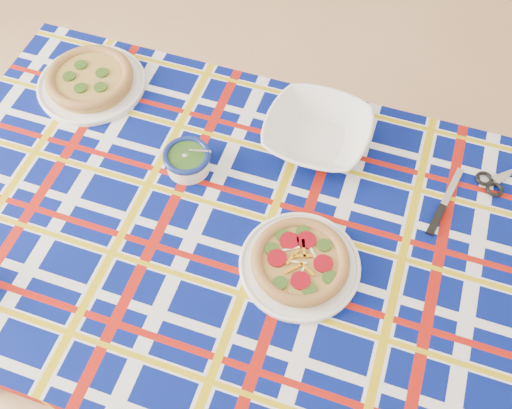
% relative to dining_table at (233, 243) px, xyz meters
% --- Properties ---
extents(floor, '(4.00, 4.00, 0.00)m').
position_rel_dining_table_xyz_m(floor, '(-0.30, 0.05, -0.60)').
color(floor, tan).
rests_on(floor, ground).
extents(dining_table, '(1.50, 1.02, 0.67)m').
position_rel_dining_table_xyz_m(dining_table, '(0.00, 0.00, 0.00)').
color(dining_table, brown).
rests_on(dining_table, floor).
extents(tablecloth, '(1.54, 1.05, 0.09)m').
position_rel_dining_table_xyz_m(tablecloth, '(0.00, 0.00, 0.02)').
color(tablecloth, '#051165').
rests_on(tablecloth, dining_table).
extents(main_focaccia_plate, '(0.28, 0.28, 0.05)m').
position_rel_dining_table_xyz_m(main_focaccia_plate, '(0.16, -0.06, 0.09)').
color(main_focaccia_plate, '#AC863D').
rests_on(main_focaccia_plate, tablecloth).
extents(pesto_bowl, '(0.13, 0.13, 0.07)m').
position_rel_dining_table_xyz_m(pesto_bowl, '(-0.14, 0.13, 0.10)').
color(pesto_bowl, '#1B3D10').
rests_on(pesto_bowl, tablecloth).
extents(serving_bowl, '(0.28, 0.28, 0.06)m').
position_rel_dining_table_xyz_m(serving_bowl, '(0.14, 0.28, 0.10)').
color(serving_bowl, white).
rests_on(serving_bowl, tablecloth).
extents(second_focaccia_plate, '(0.31, 0.31, 0.05)m').
position_rel_dining_table_xyz_m(second_focaccia_plate, '(-0.46, 0.33, 0.09)').
color(second_focaccia_plate, '#AC863D').
rests_on(second_focaccia_plate, tablecloth).
extents(table_knife, '(0.08, 0.21, 0.01)m').
position_rel_dining_table_xyz_m(table_knife, '(0.46, 0.21, 0.07)').
color(table_knife, silver).
rests_on(table_knife, tablecloth).
extents(kitchen_scissors, '(0.17, 0.17, 0.01)m').
position_rel_dining_table_xyz_m(kitchen_scissors, '(0.59, 0.29, 0.08)').
color(kitchen_scissors, silver).
rests_on(kitchen_scissors, tablecloth).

